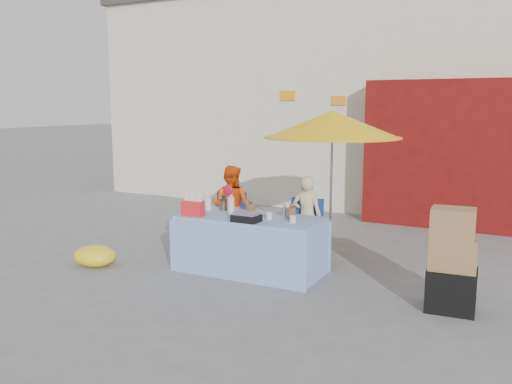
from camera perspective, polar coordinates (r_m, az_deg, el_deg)
The scene contains 10 objects.
ground at distance 7.09m, azimuth -3.01°, elevation -8.63°, with size 80.00×80.00×0.00m, color slate.
backdrop at distance 13.67m, azimuth 15.59°, elevation 12.79°, with size 14.00×8.00×7.80m.
market_table at distance 7.10m, azimuth -0.67°, elevation -5.42°, with size 1.93×0.93×1.16m.
chair_left at distance 8.24m, azimuth -3.13°, elevation -4.25°, with size 0.53×0.52×0.85m.
chair_right at distance 7.69m, azimuth 4.93°, elevation -5.25°, with size 0.53×0.52×0.85m.
vendor_orange at distance 8.27m, azimuth -2.66°, elevation -1.53°, with size 0.61×0.48×1.26m, color #F7500D.
vendor_beige at distance 7.74m, azimuth 5.36°, elevation -2.62°, with size 0.43×0.28×1.18m, color beige.
umbrella at distance 7.61m, azimuth 8.05°, elevation 7.01°, with size 1.90×1.90×2.09m.
box_stack at distance 6.11m, azimuth 19.95°, elevation -7.13°, with size 0.53×0.45×1.11m.
tarp_bundle at distance 7.72m, azimuth -16.60°, elevation -6.46°, with size 0.62×0.49×0.28m, color yellow.
Camera 1 is at (3.46, -5.80, 2.17)m, focal length 38.00 mm.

